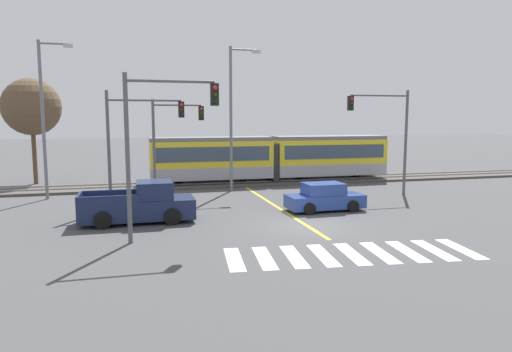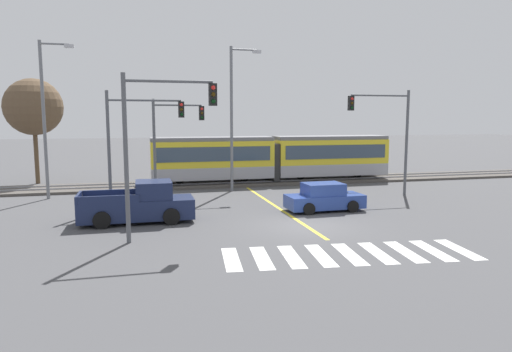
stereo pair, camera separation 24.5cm
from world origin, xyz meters
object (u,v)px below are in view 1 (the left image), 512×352
Objects in this scene: traffic_light_mid_left at (134,131)px; bare_tree_far_west at (32,107)px; traffic_light_far_left at (171,133)px; traffic_light_near_left at (157,131)px; light_rail_tram at (272,157)px; traffic_light_mid_right at (388,126)px; street_lamp_west at (45,112)px; pickup_truck at (140,205)px; sedan_crossing at (325,198)px; street_lamp_centre at (233,111)px.

traffic_light_mid_left is 0.82× the size of bare_tree_far_west.
traffic_light_near_left is at bearing -96.96° from traffic_light_far_left.
light_rail_tram is 2.98× the size of traffic_light_far_left.
traffic_light_mid_right reaches higher than traffic_light_mid_left.
light_rail_tram is 2.73× the size of traffic_light_near_left.
light_rail_tram is 17.95m from traffic_light_near_left.
traffic_light_mid_left is (-10.25, -7.52, 2.24)m from light_rail_tram.
traffic_light_far_left is at bearing -9.04° from street_lamp_west.
sedan_crossing is at bearing 2.19° from pickup_truck.
traffic_light_near_left is 0.85× the size of bare_tree_far_west.
traffic_light_near_left is (0.72, -3.75, 3.66)m from pickup_truck.
traffic_light_near_left is 7.66m from traffic_light_mid_left.
street_lamp_centre is 1.23× the size of bare_tree_far_west.
traffic_light_mid_right is 25.94m from bare_tree_far_west.
street_lamp_centre is (5.65, 12.04, 0.98)m from traffic_light_near_left.
street_lamp_west is at bearing -167.72° from light_rail_tram.
traffic_light_mid_right is at bearing -12.49° from traffic_light_far_left.
sedan_crossing is 0.65× the size of traffic_light_mid_left.
traffic_light_near_left is 16.64m from traffic_light_mid_right.
light_rail_tram is 4.36× the size of sedan_crossing.
pickup_truck is (-9.75, -0.37, 0.14)m from sedan_crossing.
street_lamp_west is at bearing 168.73° from traffic_light_mid_right.
sedan_crossing is at bearing -66.87° from street_lamp_centre.
light_rail_tram reaches higher than pickup_truck.
light_rail_tram is 12.91m from traffic_light_mid_left.
street_lamp_west is (-20.94, 4.17, 0.89)m from traffic_light_mid_right.
bare_tree_far_west is (-7.45, 11.57, 1.54)m from traffic_light_mid_left.
street_lamp_centre reaches higher than light_rail_tram.
traffic_light_mid_right is at bearing -0.05° from traffic_light_mid_left.
traffic_light_near_left is (-9.03, -4.12, 3.80)m from sedan_crossing.
light_rail_tram is at bearing 88.43° from sedan_crossing.
traffic_light_mid_left is 0.67× the size of street_lamp_west.
traffic_light_far_left is at bearing 83.04° from traffic_light_near_left.
street_lamp_centre is (11.78, 0.28, 0.07)m from street_lamp_west.
traffic_light_far_left is at bearing 73.57° from pickup_truck.
traffic_light_mid_right reaches higher than sedan_crossing.
bare_tree_far_west is (-17.39, 15.05, 5.13)m from sedan_crossing.
traffic_light_far_left is (-7.74, 6.46, 3.38)m from sedan_crossing.
traffic_light_far_left is at bearing -150.52° from light_rail_tram.
traffic_light_mid_right is (14.81, 7.59, 0.03)m from traffic_light_near_left.
sedan_crossing is 17.62m from street_lamp_west.
sedan_crossing is 10.63m from traffic_light_near_left.
pickup_truck is 0.68× the size of bare_tree_far_west.
light_rail_tram is 16.18m from street_lamp_west.
traffic_light_far_left is 0.95× the size of traffic_light_mid_left.
traffic_light_mid_right is (5.48, -7.54, 2.48)m from light_rail_tram.
traffic_light_mid_right is 21.37m from street_lamp_west.
street_lamp_west is at bearing 170.96° from traffic_light_far_left.
sedan_crossing is 9.76m from pickup_truck.
light_rail_tram is 1.89× the size of street_lamp_centre.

